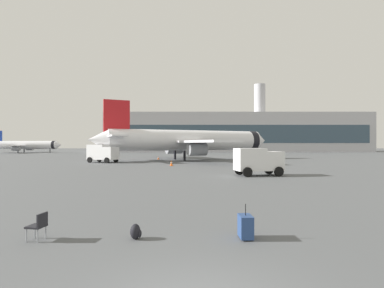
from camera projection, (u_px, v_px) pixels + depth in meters
name	position (u px, v px, depth m)	size (l,w,h in m)	color
airplane_at_gate	(190.00, 140.00, 56.58)	(33.96, 31.19, 10.50)	white
airplane_taxiing	(26.00, 145.00, 103.17)	(25.67, 23.12, 7.55)	white
service_truck	(104.00, 153.00, 48.63)	(5.28, 3.97, 2.90)	white
cargo_van	(259.00, 160.00, 28.55)	(4.71, 3.06, 2.60)	white
safety_cone_near	(160.00, 158.00, 58.60)	(0.44, 0.44, 0.61)	#F2590C
safety_cone_mid	(173.00, 163.00, 41.38)	(0.44, 0.44, 0.72)	#F2590C
safety_cone_far	(176.00, 156.00, 67.94)	(0.44, 0.44, 0.73)	#F2590C
rolling_suitcase	(247.00, 226.00, 9.56)	(0.43, 0.66, 1.10)	navy
traveller_backpack	(137.00, 232.00, 9.53)	(0.36, 0.40, 0.48)	black
gate_chair	(40.00, 224.00, 9.39)	(0.55, 0.55, 0.86)	black
terminal_building	(237.00, 133.00, 120.10)	(100.37, 19.92, 26.84)	#B2B2B7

